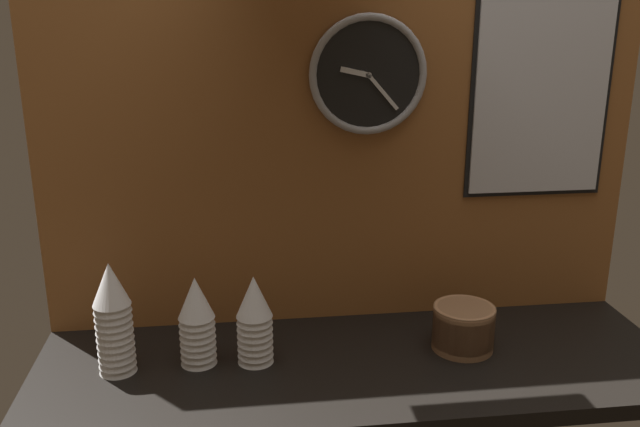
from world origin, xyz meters
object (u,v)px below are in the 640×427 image
cup_stack_far_left (113,318)px  bowl_stack_right (463,327)px  cup_stack_left (197,321)px  wall_clock (368,75)px  cup_stack_center_left (255,320)px  menu_board (542,83)px

cup_stack_far_left → bowl_stack_right: (0.86, 0.01, -0.08)m
bowl_stack_right → cup_stack_left: bearing=179.2°
cup_stack_left → wall_clock: (0.45, 0.20, 0.57)m
cup_stack_center_left → cup_stack_left: same height
cup_stack_left → bowl_stack_right: (0.67, -0.01, -0.05)m
cup_stack_center_left → wall_clock: 0.68m
cup_stack_far_left → menu_board: 1.25m
cup_stack_left → menu_board: 1.09m
cup_stack_center_left → menu_board: size_ratio=0.37×
cup_stack_left → menu_board: (0.93, 0.21, 0.54)m
cup_stack_left → wall_clock: bearing=24.1°
bowl_stack_right → menu_board: size_ratio=0.26×
cup_stack_far_left → cup_stack_center_left: bearing=0.8°
bowl_stack_right → wall_clock: size_ratio=0.52×
bowl_stack_right → menu_board: 0.68m
cup_stack_center_left → menu_board: 0.98m
cup_stack_far_left → bowl_stack_right: cup_stack_far_left is taller
cup_stack_far_left → cup_stack_center_left: size_ratio=1.23×
bowl_stack_right → cup_stack_center_left: bearing=-179.9°
cup_stack_far_left → cup_stack_left: bearing=4.7°
cup_stack_left → bowl_stack_right: 0.67m
cup_stack_center_left → cup_stack_left: bearing=175.6°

